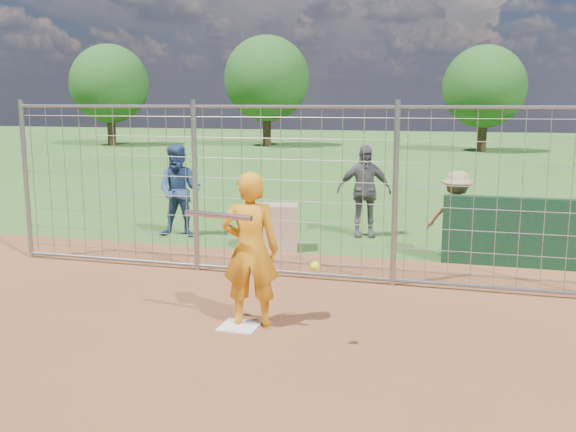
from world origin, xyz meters
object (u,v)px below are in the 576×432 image
(equipment_bin, at_px, (274,227))
(batter, at_px, (250,250))
(bystander_a, at_px, (180,191))
(bystander_c, at_px, (456,215))
(bystander_b, at_px, (364,191))

(equipment_bin, bearing_deg, batter, -91.86)
(bystander_a, bearing_deg, bystander_c, -12.74)
(bystander_c, bearing_deg, batter, 56.47)
(equipment_bin, bearing_deg, bystander_a, 150.12)
(bystander_a, distance_m, bystander_b, 3.53)
(bystander_b, distance_m, equipment_bin, 2.08)
(batter, bearing_deg, bystander_b, -106.93)
(bystander_a, bearing_deg, batter, -64.73)
(batter, relative_size, bystander_c, 1.24)
(batter, distance_m, equipment_bin, 3.92)
(batter, xyz_separation_m, bystander_a, (-2.94, 4.34, -0.02))
(bystander_c, bearing_deg, bystander_b, -41.88)
(bystander_a, height_order, bystander_b, bystander_a)
(batter, height_order, bystander_b, batter)
(bystander_b, xyz_separation_m, equipment_bin, (-1.32, -1.53, -0.48))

